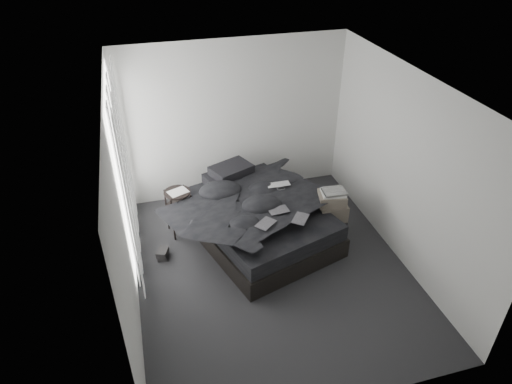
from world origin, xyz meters
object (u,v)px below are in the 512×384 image
object	(u,v)px
laptop	(280,182)
box_lower	(330,226)
bed	(259,228)
side_stand	(179,212)

from	to	relation	value
laptop	box_lower	xyz separation A→B (m)	(0.67, -0.42, -0.63)
bed	laptop	distance (m)	0.76
side_stand	box_lower	xyz separation A→B (m)	(2.15, -0.67, -0.20)
bed	box_lower	world-z (taller)	box_lower
laptop	box_lower	distance (m)	1.01
laptop	box_lower	world-z (taller)	laptop
side_stand	laptop	bearing A→B (deg)	-9.54
bed	laptop	size ratio (longest dim) A/B	6.24
laptop	side_stand	size ratio (longest dim) A/B	0.49
box_lower	bed	bearing A→B (deg)	166.47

